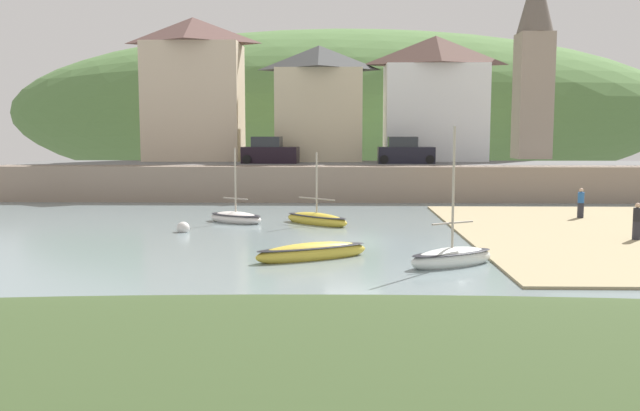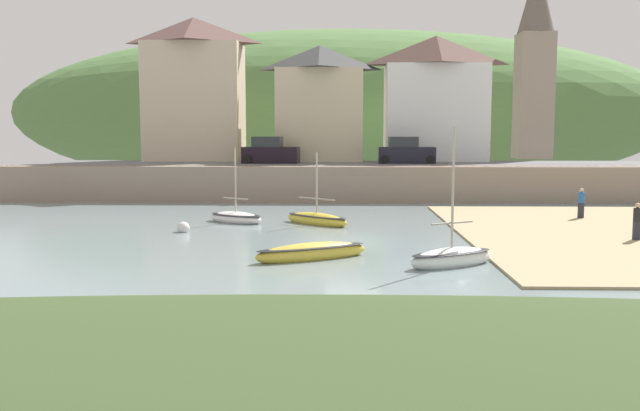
# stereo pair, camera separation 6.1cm
# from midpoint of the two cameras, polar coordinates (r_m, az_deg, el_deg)

# --- Properties ---
(ground) EXTENTS (48.00, 41.00, 0.61)m
(ground) POSITION_cam_midpoint_polar(r_m,az_deg,el_deg) (20.94, 7.19, -6.78)
(ground) COLOR gray
(quay_seawall) EXTENTS (48.00, 9.40, 2.40)m
(quay_seawall) POSITION_cam_midpoint_polar(r_m,az_deg,el_deg) (47.48, 2.17, 2.06)
(quay_seawall) COLOR gray
(quay_seawall) RESTS_ON ground
(hillside_backdrop) EXTENTS (80.00, 44.00, 19.42)m
(hillside_backdrop) POSITION_cam_midpoint_polar(r_m,az_deg,el_deg) (85.07, 1.90, 7.62)
(hillside_backdrop) COLOR #537B40
(hillside_backdrop) RESTS_ON ground
(waterfront_building_left) EXTENTS (7.77, 5.15, 11.23)m
(waterfront_building_left) POSITION_cam_midpoint_polar(r_m,az_deg,el_deg) (56.27, -10.42, 9.51)
(waterfront_building_left) COLOR beige
(waterfront_building_left) RESTS_ON ground
(waterfront_building_centre) EXTENTS (6.94, 6.19, 9.03)m
(waterfront_building_centre) POSITION_cam_midpoint_polar(r_m,az_deg,el_deg) (55.10, -0.10, 8.52)
(waterfront_building_centre) COLOR beige
(waterfront_building_centre) RESTS_ON ground
(waterfront_building_right) EXTENTS (8.16, 4.58, 9.75)m
(waterfront_building_right) POSITION_cam_midpoint_polar(r_m,az_deg,el_deg) (55.65, 9.46, 8.81)
(waterfront_building_right) COLOR silver
(waterfront_building_right) RESTS_ON ground
(church_with_spire) EXTENTS (3.00, 3.00, 16.41)m
(church_with_spire) POSITION_cam_midpoint_polar(r_m,az_deg,el_deg) (61.63, 17.28, 11.63)
(church_with_spire) COLOR gray
(church_with_spire) RESTS_ON ground
(fishing_boat_green) EXTENTS (3.71, 3.38, 3.88)m
(fishing_boat_green) POSITION_cam_midpoint_polar(r_m,az_deg,el_deg) (35.59, -0.33, -1.15)
(fishing_boat_green) COLOR gold
(fishing_boat_green) RESTS_ON ground
(dinghy_open_wooden) EXTENTS (3.47, 2.85, 4.08)m
(dinghy_open_wooden) POSITION_cam_midpoint_polar(r_m,az_deg,el_deg) (36.63, -7.04, -1.00)
(dinghy_open_wooden) COLOR white
(dinghy_open_wooden) RESTS_ON ground
(sailboat_nearest_shore) EXTENTS (4.50, 2.96, 0.82)m
(sailboat_nearest_shore) POSITION_cam_midpoint_polar(r_m,az_deg,el_deg) (26.10, -0.72, -3.91)
(sailboat_nearest_shore) COLOR gold
(sailboat_nearest_shore) RESTS_ON ground
(motorboat_with_cabin) EXTENTS (3.58, 2.64, 5.20)m
(motorboat_with_cabin) POSITION_cam_midpoint_polar(r_m,az_deg,el_deg) (25.29, 10.80, -4.26)
(motorboat_with_cabin) COLOR white
(motorboat_with_cabin) RESTS_ON ground
(parked_car_near_slipway) EXTENTS (4.24, 2.06, 1.95)m
(parked_car_near_slipway) POSITION_cam_midpoint_polar(r_m,az_deg,el_deg) (50.80, -4.23, 4.42)
(parked_car_near_slipway) COLOR black
(parked_car_near_slipway) RESTS_ON ground
(parked_car_by_wall) EXTENTS (4.11, 1.82, 1.95)m
(parked_car_by_wall) POSITION_cam_midpoint_polar(r_m,az_deg,el_deg) (50.83, 7.03, 4.39)
(parked_car_by_wall) COLOR black
(parked_car_by_wall) RESTS_ON ground
(person_on_slipway) EXTENTS (0.34, 0.34, 1.62)m
(person_on_slipway) POSITION_cam_midpoint_polar(r_m,az_deg,el_deg) (32.92, 24.72, -1.07)
(person_on_slipway) COLOR #282833
(person_on_slipway) RESTS_ON ground
(person_near_water) EXTENTS (0.34, 0.34, 1.62)m
(person_near_water) POSITION_cam_midpoint_polar(r_m,az_deg,el_deg) (39.88, 20.75, 0.30)
(person_near_water) COLOR #282833
(person_near_water) RESTS_ON ground
(mooring_buoy) EXTENTS (0.61, 0.61, 0.61)m
(mooring_buoy) POSITION_cam_midpoint_polar(r_m,az_deg,el_deg) (33.60, -11.31, -1.85)
(mooring_buoy) COLOR silver
(mooring_buoy) RESTS_ON ground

